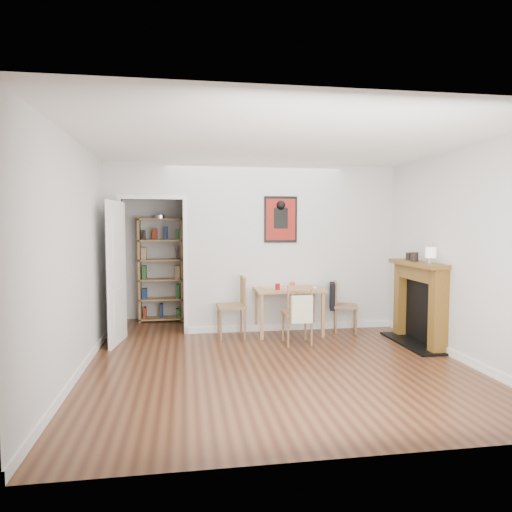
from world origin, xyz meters
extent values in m
plane|color=brown|center=(0.00, 0.00, 0.00)|extent=(5.20, 5.20, 0.00)
plane|color=silver|center=(0.00, 2.60, 1.30)|extent=(4.50, 0.00, 4.50)
plane|color=silver|center=(0.00, -2.60, 1.30)|extent=(4.50, 0.00, 4.50)
plane|color=silver|center=(-2.25, 0.00, 1.30)|extent=(0.00, 5.20, 5.20)
plane|color=silver|center=(2.25, 0.00, 1.30)|extent=(0.00, 5.20, 5.20)
plane|color=white|center=(0.00, 0.00, 2.60)|extent=(5.20, 5.20, 0.00)
cube|color=silver|center=(0.57, 1.40, 1.30)|extent=(3.35, 0.10, 2.60)
cube|color=silver|center=(-2.12, 1.40, 1.30)|extent=(0.25, 0.10, 2.60)
cube|color=silver|center=(-1.55, 1.40, 2.33)|extent=(0.90, 0.10, 0.55)
cube|color=silver|center=(-2.03, 1.40, 1.02)|extent=(0.06, 0.14, 2.05)
cube|color=silver|center=(-1.07, 1.40, 1.02)|extent=(0.06, 0.14, 2.05)
cube|color=silver|center=(0.57, 1.34, 0.05)|extent=(3.35, 0.02, 0.10)
cube|color=silver|center=(-2.24, -0.60, 0.05)|extent=(0.02, 4.00, 0.10)
cube|color=silver|center=(2.24, -0.60, 0.05)|extent=(0.02, 4.00, 0.10)
cube|color=white|center=(-2.02, 0.93, 1.00)|extent=(0.15, 0.80, 2.00)
cube|color=black|center=(0.40, 1.33, 1.75)|extent=(0.52, 0.02, 0.72)
cube|color=maroon|center=(0.40, 1.32, 1.75)|extent=(0.46, 0.00, 0.64)
cube|color=#A7894E|center=(0.48, 1.10, 0.69)|extent=(1.04, 0.66, 0.04)
cube|color=#A7894E|center=(0.02, 0.83, 0.33)|extent=(0.05, 0.05, 0.67)
cube|color=#A7894E|center=(0.94, 0.83, 0.33)|extent=(0.05, 0.05, 0.67)
cube|color=#A7894E|center=(0.02, 1.37, 0.33)|extent=(0.05, 0.05, 0.67)
cube|color=#A7894E|center=(0.94, 1.37, 0.33)|extent=(0.05, 0.05, 0.67)
cube|color=black|center=(1.19, 1.16, 0.56)|extent=(0.18, 0.34, 0.41)
cube|color=beige|center=(0.47, 0.30, 0.53)|extent=(0.29, 0.10, 0.37)
cube|color=#A7894E|center=(-1.85, 2.40, 0.90)|extent=(0.04, 0.30, 1.80)
cube|color=#A7894E|center=(-1.13, 2.40, 0.90)|extent=(0.04, 0.30, 1.80)
cube|color=#A7894E|center=(-1.49, 2.40, 0.04)|extent=(0.76, 0.30, 0.03)
cube|color=#A7894E|center=(-1.49, 2.40, 0.72)|extent=(0.76, 0.30, 0.03)
cube|color=#A7894E|center=(-1.49, 2.40, 1.76)|extent=(0.76, 0.30, 0.03)
cube|color=maroon|center=(-1.49, 2.40, 0.90)|extent=(0.66, 0.25, 0.25)
cube|color=brown|center=(2.15, -0.24, 0.55)|extent=(0.20, 0.16, 1.10)
cube|color=brown|center=(2.15, 0.74, 0.55)|extent=(0.20, 0.16, 1.10)
cube|color=brown|center=(2.12, 0.25, 1.13)|extent=(0.30, 1.21, 0.06)
cube|color=brown|center=(2.15, 0.25, 1.00)|extent=(0.20, 0.85, 0.20)
cube|color=black|center=(2.21, 0.25, 0.45)|extent=(0.08, 0.81, 0.88)
cube|color=black|center=(2.09, 0.25, 0.01)|extent=(0.45, 1.25, 0.03)
cylinder|color=maroon|center=(0.28, 0.98, 0.75)|extent=(0.07, 0.07, 0.09)
sphere|color=#E54C0C|center=(0.57, 1.22, 0.75)|extent=(0.08, 0.08, 0.08)
cube|color=beige|center=(0.31, 1.18, 0.71)|extent=(0.46, 0.37, 0.00)
cube|color=white|center=(0.73, 1.12, 0.71)|extent=(0.35, 0.27, 0.02)
cylinder|color=silver|center=(2.09, -0.12, 1.20)|extent=(0.07, 0.07, 0.08)
cylinder|color=beige|center=(2.09, -0.12, 1.31)|extent=(0.14, 0.14, 0.14)
cylinder|color=black|center=(2.09, 0.29, 1.22)|extent=(0.11, 0.11, 0.13)
cylinder|color=black|center=(2.13, 0.55, 1.21)|extent=(0.09, 0.09, 0.11)
camera|label=1|loc=(-1.08, -5.62, 1.68)|focal=32.00mm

